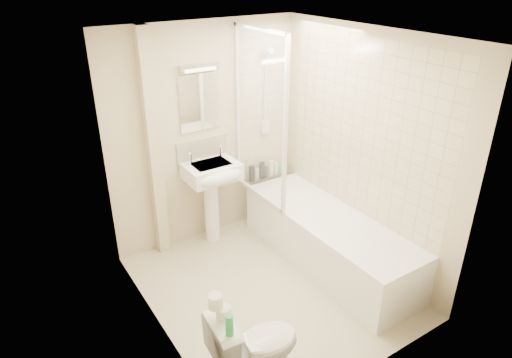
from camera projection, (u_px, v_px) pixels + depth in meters
floor at (270, 287)px, 4.51m from camera, size 2.50×2.50×0.00m
wall_back at (206, 136)px, 4.93m from camera, size 2.20×0.02×2.40m
wall_left at (152, 212)px, 3.45m from camera, size 0.02×2.50×2.40m
wall_right at (362, 152)px, 4.52m from camera, size 0.02×2.50×2.40m
ceiling at (274, 35)px, 3.46m from camera, size 2.20×2.50×0.02m
tile_back at (264, 105)px, 5.19m from camera, size 0.70×0.01×1.75m
tile_right at (363, 130)px, 4.43m from camera, size 0.01×2.10×1.75m
pipe_boxing at (153, 149)px, 4.58m from camera, size 0.12×0.12×2.40m
splashback at (202, 152)px, 4.97m from camera, size 0.60×0.02×0.30m
mirror at (200, 103)px, 4.73m from camera, size 0.46×0.01×0.60m
strip_light at (199, 67)px, 4.55m from camera, size 0.42×0.07×0.07m
bathtub at (329, 239)px, 4.76m from camera, size 0.70×2.10×0.55m
shower_screen at (259, 118)px, 4.67m from camera, size 0.04×0.92×1.80m
shower_fixture at (266, 95)px, 5.10m from camera, size 0.10×0.16×0.99m
pedestal_sink at (213, 181)px, 4.91m from camera, size 0.57×0.51×1.09m
bottle_black_a at (252, 174)px, 5.36m from camera, size 0.07×0.07×0.19m
bottle_white_a at (257, 174)px, 5.41m from camera, size 0.05×0.05×0.14m
bottle_black_b at (262, 170)px, 5.43m from camera, size 0.07×0.07×0.20m
bottle_blue at (265, 172)px, 5.47m from camera, size 0.05×0.05×0.14m
bottle_cream at (271, 168)px, 5.50m from camera, size 0.06×0.06×0.19m
bottle_white_b at (276, 169)px, 5.55m from camera, size 0.05×0.05×0.15m
bottle_green at (279, 169)px, 5.58m from camera, size 0.06×0.06×0.10m
toilet at (255, 347)px, 3.36m from camera, size 0.50×0.74×0.69m
toilet_roll_lower at (224, 313)px, 3.13m from camera, size 0.11×0.11×0.09m
toilet_roll_upper at (215, 301)px, 3.08m from camera, size 0.10×0.10×0.11m
green_bottle at (229, 325)px, 2.97m from camera, size 0.05×0.05×0.16m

